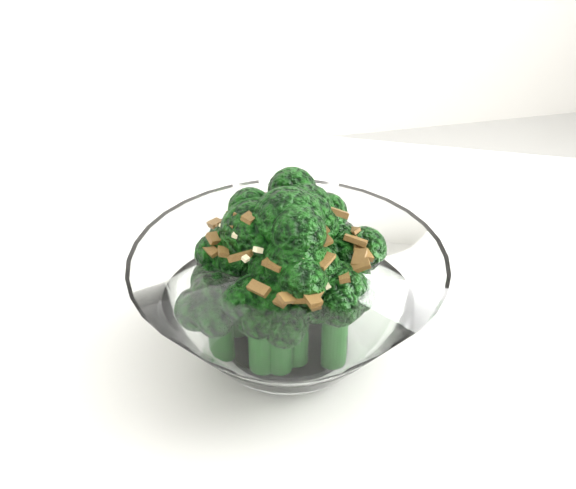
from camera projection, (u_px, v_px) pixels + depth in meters
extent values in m
cylinder|color=white|center=(288.00, 346.00, 0.53)|extent=(0.08, 0.08, 0.01)
cylinder|color=#165115|center=(288.00, 291.00, 0.50)|extent=(0.02, 0.02, 0.08)
sphere|color=#10460D|center=(288.00, 225.00, 0.47)|extent=(0.05, 0.05, 0.05)
cylinder|color=#165115|center=(302.00, 276.00, 0.52)|extent=(0.02, 0.02, 0.07)
sphere|color=#10460D|center=(303.00, 217.00, 0.49)|extent=(0.04, 0.04, 0.04)
cylinder|color=#165115|center=(258.00, 292.00, 0.51)|extent=(0.02, 0.02, 0.07)
sphere|color=#10460D|center=(256.00, 233.00, 0.48)|extent=(0.04, 0.04, 0.04)
cylinder|color=#165115|center=(296.00, 321.00, 0.49)|extent=(0.02, 0.02, 0.06)
sphere|color=#10460D|center=(296.00, 264.00, 0.46)|extent=(0.04, 0.04, 0.04)
cylinder|color=#165115|center=(336.00, 300.00, 0.51)|extent=(0.02, 0.02, 0.05)
sphere|color=#10460D|center=(337.00, 254.00, 0.49)|extent=(0.04, 0.04, 0.04)
cylinder|color=#165115|center=(236.00, 302.00, 0.51)|extent=(0.02, 0.02, 0.05)
sphere|color=#10460D|center=(234.00, 257.00, 0.49)|extent=(0.04, 0.04, 0.04)
cylinder|color=#165115|center=(335.00, 336.00, 0.49)|extent=(0.02, 0.02, 0.05)
sphere|color=#10460D|center=(336.00, 293.00, 0.47)|extent=(0.04, 0.04, 0.04)
cylinder|color=#165115|center=(261.00, 343.00, 0.48)|extent=(0.02, 0.02, 0.04)
sphere|color=#10460D|center=(260.00, 302.00, 0.47)|extent=(0.04, 0.04, 0.04)
cylinder|color=#165115|center=(338.00, 282.00, 0.54)|extent=(0.02, 0.02, 0.04)
sphere|color=#10460D|center=(339.00, 249.00, 0.52)|extent=(0.04, 0.04, 0.04)
cylinder|color=#165115|center=(221.00, 335.00, 0.50)|extent=(0.02, 0.02, 0.04)
sphere|color=#10460D|center=(219.00, 300.00, 0.48)|extent=(0.04, 0.04, 0.04)
cylinder|color=#165115|center=(282.00, 276.00, 0.54)|extent=(0.02, 0.02, 0.04)
sphere|color=#10460D|center=(282.00, 242.00, 0.53)|extent=(0.04, 0.04, 0.04)
cylinder|color=#165115|center=(279.00, 343.00, 0.48)|extent=(0.02, 0.02, 0.04)
sphere|color=#10460D|center=(279.00, 300.00, 0.46)|extent=(0.04, 0.04, 0.04)
cube|color=brown|center=(313.00, 291.00, 0.44)|extent=(0.01, 0.01, 0.01)
cube|color=brown|center=(359.00, 258.00, 0.47)|extent=(0.01, 0.02, 0.01)
cube|color=brown|center=(262.00, 201.00, 0.50)|extent=(0.01, 0.02, 0.00)
cube|color=brown|center=(302.00, 282.00, 0.45)|extent=(0.01, 0.01, 0.01)
cube|color=brown|center=(240.00, 256.00, 0.46)|extent=(0.02, 0.01, 0.01)
cube|color=brown|center=(233.00, 216.00, 0.50)|extent=(0.01, 0.01, 0.00)
cube|color=brown|center=(280.00, 260.00, 0.45)|extent=(0.01, 0.01, 0.00)
cube|color=brown|center=(242.00, 214.00, 0.47)|extent=(0.01, 0.02, 0.01)
cube|color=brown|center=(216.00, 224.00, 0.49)|extent=(0.01, 0.01, 0.01)
cube|color=brown|center=(251.00, 216.00, 0.46)|extent=(0.01, 0.01, 0.00)
cube|color=brown|center=(271.00, 204.00, 0.52)|extent=(0.01, 0.01, 0.00)
cube|color=brown|center=(277.00, 198.00, 0.48)|extent=(0.01, 0.01, 0.00)
cube|color=brown|center=(282.00, 200.00, 0.50)|extent=(0.01, 0.01, 0.01)
cube|color=brown|center=(344.00, 277.00, 0.45)|extent=(0.01, 0.01, 0.01)
cube|color=brown|center=(325.00, 203.00, 0.49)|extent=(0.01, 0.01, 0.01)
cube|color=brown|center=(318.00, 225.00, 0.46)|extent=(0.01, 0.01, 0.01)
cube|color=brown|center=(299.00, 205.00, 0.52)|extent=(0.01, 0.01, 0.01)
cube|color=brown|center=(284.00, 299.00, 0.44)|extent=(0.01, 0.01, 0.01)
cube|color=brown|center=(289.00, 298.00, 0.44)|extent=(0.01, 0.01, 0.01)
cube|color=brown|center=(300.00, 296.00, 0.44)|extent=(0.01, 0.01, 0.00)
cube|color=brown|center=(249.00, 212.00, 0.51)|extent=(0.01, 0.01, 0.01)
cube|color=brown|center=(249.00, 222.00, 0.47)|extent=(0.01, 0.01, 0.01)
cube|color=brown|center=(273.00, 265.00, 0.45)|extent=(0.01, 0.01, 0.00)
cube|color=brown|center=(223.00, 252.00, 0.47)|extent=(0.01, 0.01, 0.01)
cube|color=brown|center=(259.00, 289.00, 0.44)|extent=(0.01, 0.01, 0.01)
cube|color=brown|center=(358.00, 245.00, 0.48)|extent=(0.01, 0.01, 0.01)
cube|color=brown|center=(281.00, 201.00, 0.49)|extent=(0.01, 0.01, 0.00)
cube|color=brown|center=(311.00, 297.00, 0.44)|extent=(0.01, 0.02, 0.01)
cube|color=brown|center=(240.00, 211.00, 0.48)|extent=(0.01, 0.01, 0.01)
cube|color=brown|center=(211.00, 250.00, 0.48)|extent=(0.01, 0.01, 0.00)
cube|color=brown|center=(282.00, 205.00, 0.52)|extent=(0.01, 0.01, 0.00)
cube|color=brown|center=(361.00, 265.00, 0.46)|extent=(0.01, 0.01, 0.01)
cube|color=brown|center=(323.00, 238.00, 0.46)|extent=(0.01, 0.01, 0.01)
cube|color=brown|center=(262.00, 206.00, 0.48)|extent=(0.01, 0.01, 0.01)
cube|color=brown|center=(323.00, 203.00, 0.50)|extent=(0.01, 0.01, 0.00)
cube|color=brown|center=(218.00, 238.00, 0.48)|extent=(0.02, 0.01, 0.01)
cube|color=brown|center=(263.00, 202.00, 0.51)|extent=(0.01, 0.02, 0.01)
cube|color=brown|center=(356.00, 240.00, 0.48)|extent=(0.02, 0.01, 0.01)
cube|color=brown|center=(322.00, 206.00, 0.52)|extent=(0.01, 0.01, 0.01)
cube|color=brown|center=(314.00, 301.00, 0.44)|extent=(0.01, 0.01, 0.01)
cube|color=brown|center=(309.00, 196.00, 0.49)|extent=(0.01, 0.01, 0.00)
cube|color=brown|center=(225.00, 229.00, 0.49)|extent=(0.01, 0.01, 0.01)
cube|color=brown|center=(337.00, 212.00, 0.48)|extent=(0.01, 0.01, 0.01)
cube|color=brown|center=(352.00, 231.00, 0.48)|extent=(0.01, 0.01, 0.01)
cube|color=brown|center=(243.00, 208.00, 0.51)|extent=(0.01, 0.01, 0.01)
cube|color=brown|center=(236.00, 226.00, 0.47)|extent=(0.01, 0.01, 0.01)
cube|color=brown|center=(326.00, 261.00, 0.45)|extent=(0.01, 0.01, 0.00)
cube|color=brown|center=(294.00, 198.00, 0.48)|extent=(0.01, 0.01, 0.01)
cube|color=brown|center=(328.00, 205.00, 0.50)|extent=(0.02, 0.01, 0.01)
cube|color=brown|center=(364.00, 253.00, 0.47)|extent=(0.01, 0.01, 0.01)
cube|color=beige|center=(246.00, 259.00, 0.45)|extent=(0.01, 0.01, 0.00)
cube|color=beige|center=(254.00, 208.00, 0.51)|extent=(0.01, 0.01, 0.00)
cube|color=beige|center=(306.00, 199.00, 0.50)|extent=(0.00, 0.00, 0.00)
cube|color=beige|center=(246.00, 210.00, 0.51)|extent=(0.01, 0.01, 0.00)
cube|color=beige|center=(327.00, 286.00, 0.45)|extent=(0.00, 0.00, 0.00)
cube|color=beige|center=(280.00, 243.00, 0.45)|extent=(0.00, 0.00, 0.00)
cube|color=beige|center=(250.00, 207.00, 0.48)|extent=(0.00, 0.00, 0.00)
cube|color=beige|center=(322.00, 278.00, 0.45)|extent=(0.01, 0.01, 0.01)
cube|color=beige|center=(258.00, 250.00, 0.45)|extent=(0.01, 0.01, 0.01)
cube|color=beige|center=(236.00, 235.00, 0.46)|extent=(0.01, 0.01, 0.00)
cube|color=beige|center=(292.00, 195.00, 0.48)|extent=(0.00, 0.00, 0.00)
cube|color=beige|center=(319.00, 207.00, 0.51)|extent=(0.00, 0.00, 0.00)
cube|color=beige|center=(304.00, 259.00, 0.44)|extent=(0.00, 0.00, 0.00)
cube|color=beige|center=(313.00, 230.00, 0.45)|extent=(0.00, 0.00, 0.00)
cube|color=beige|center=(223.00, 227.00, 0.48)|extent=(0.00, 0.00, 0.00)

